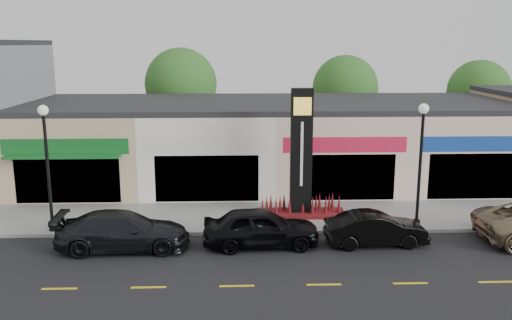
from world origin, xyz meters
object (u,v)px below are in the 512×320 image
(car_dark_sedan, at_px, (123,231))
(lamp_east_near, at_px, (421,153))
(pylon_sign, at_px, (301,172))
(car_black_sedan, at_px, (261,227))
(car_black_conv, at_px, (376,229))
(lamp_west_near, at_px, (47,156))

(car_dark_sedan, bearing_deg, lamp_east_near, -82.86)
(pylon_sign, distance_m, car_dark_sedan, 8.51)
(car_black_sedan, xyz_separation_m, car_black_conv, (4.72, -0.01, -0.12))
(car_dark_sedan, bearing_deg, lamp_west_near, 59.31)
(car_black_conv, bearing_deg, car_dark_sedan, 87.71)
(lamp_east_near, distance_m, car_black_conv, 4.04)
(car_black_sedan, bearing_deg, lamp_east_near, -78.18)
(lamp_west_near, relative_size, car_black_conv, 1.32)
(lamp_east_near, bearing_deg, car_black_conv, -141.86)
(car_black_sedan, bearing_deg, car_black_conv, -92.63)
(lamp_east_near, height_order, pylon_sign, pylon_sign)
(lamp_east_near, height_order, car_black_conv, lamp_east_near)
(lamp_west_near, distance_m, car_black_conv, 14.10)
(car_dark_sedan, relative_size, car_black_sedan, 1.12)
(car_black_conv, bearing_deg, car_black_sedan, 86.95)
(lamp_west_near, bearing_deg, car_black_sedan, -11.29)
(lamp_west_near, relative_size, car_black_sedan, 1.16)
(car_black_sedan, bearing_deg, car_dark_sedan, 88.78)
(lamp_west_near, distance_m, car_dark_sedan, 4.79)
(lamp_east_near, bearing_deg, car_black_sedan, -165.65)
(car_black_sedan, distance_m, car_black_conv, 4.72)
(car_dark_sedan, xyz_separation_m, car_black_sedan, (5.54, 0.13, 0.03))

